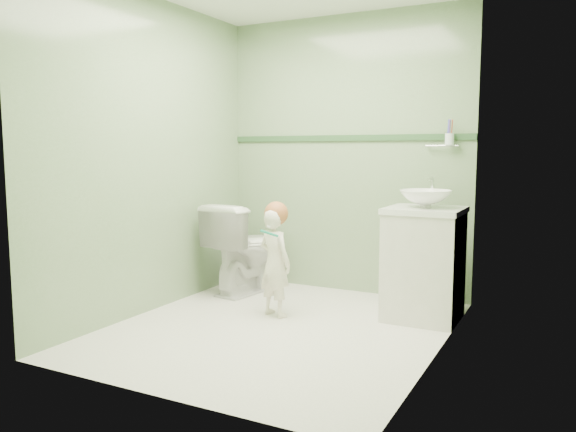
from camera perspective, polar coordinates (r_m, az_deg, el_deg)
The scene contains 12 objects.
ground at distance 4.03m, azimuth -1.00°, elevation -11.31°, with size 2.50×2.50×0.00m, color silver.
room_shell at distance 3.83m, azimuth -1.03°, elevation 6.02°, with size 2.50×2.54×2.40m.
trim_stripe at distance 4.96m, azimuth 5.82°, elevation 7.86°, with size 2.20×0.02×0.05m, color #2F542F.
vanity at distance 4.27m, azimuth 13.56°, elevation -4.90°, with size 0.52×0.50×0.80m, color silver.
counter at distance 4.21m, azimuth 13.71°, elevation 0.57°, with size 0.54×0.52×0.04m, color white.
basin at distance 4.21m, azimuth 13.74°, elevation 1.71°, with size 0.37×0.37×0.13m, color white.
faucet at distance 4.38m, azimuth 14.34°, elevation 2.93°, with size 0.03×0.13×0.18m.
cup_holder at distance 4.65m, azimuth 15.94°, elevation 7.51°, with size 0.26×0.07×0.21m.
toilet at distance 4.97m, azimuth -4.17°, elevation -3.20°, with size 0.44×0.77×0.79m, color white.
toddler at distance 4.23m, azimuth -1.35°, elevation -4.76°, with size 0.30×0.19×0.81m, color beige.
hair_cap at distance 4.20m, azimuth -1.20°, elevation 0.26°, with size 0.18×0.18×0.18m, color #AA5F33.
teal_toothbrush at distance 4.05m, azimuth -1.92°, elevation -1.69°, with size 0.11×0.14×0.08m.
Camera 1 is at (1.81, -3.38, 1.24)m, focal length 35.15 mm.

